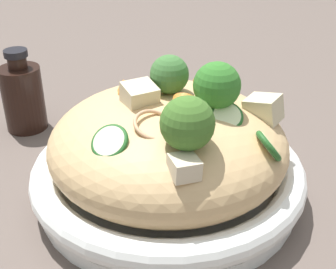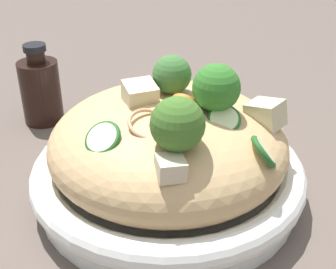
{
  "view_description": "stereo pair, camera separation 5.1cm",
  "coord_description": "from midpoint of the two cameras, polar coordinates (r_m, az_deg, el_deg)",
  "views": [
    {
      "loc": [
        -0.43,
        0.13,
        0.33
      ],
      "look_at": [
        0.0,
        0.0,
        0.08
      ],
      "focal_mm": 49.19,
      "sensor_mm": 36.0,
      "label": 1
    },
    {
      "loc": [
        -0.44,
        0.08,
        0.33
      ],
      "look_at": [
        0.0,
        0.0,
        0.08
      ],
      "focal_mm": 49.19,
      "sensor_mm": 36.0,
      "label": 2
    }
  ],
  "objects": [
    {
      "name": "broccoli_florets",
      "position": [
        0.46,
        6.06,
        4.39
      ],
      "size": [
        0.17,
        0.12,
        0.06
      ],
      "color": "#93B675",
      "rests_on": "serving_bowl"
    },
    {
      "name": "carrot_coins",
      "position": [
        0.49,
        4.49,
        3.71
      ],
      "size": [
        0.16,
        0.13,
        0.04
      ],
      "color": "orange",
      "rests_on": "serving_bowl"
    },
    {
      "name": "ground_plane",
      "position": [
        0.56,
        2.66,
        -7.29
      ],
      "size": [
        3.0,
        3.0,
        0.0
      ],
      "primitive_type": "plane",
      "color": "brown"
    },
    {
      "name": "noodle_heap",
      "position": [
        0.52,
        2.82,
        -1.09
      ],
      "size": [
        0.27,
        0.27,
        0.12
      ],
      "color": "tan",
      "rests_on": "serving_bowl"
    },
    {
      "name": "chicken_chunks",
      "position": [
        0.48,
        7.18,
        2.43
      ],
      "size": [
        0.15,
        0.18,
        0.05
      ],
      "color": "beige",
      "rests_on": "serving_bowl"
    },
    {
      "name": "soy_sauce_bottle",
      "position": [
        0.71,
        -13.54,
        5.38
      ],
      "size": [
        0.06,
        0.06,
        0.12
      ],
      "color": "black",
      "rests_on": "ground_plane"
    },
    {
      "name": "zucchini_slices",
      "position": [
        0.46,
        6.6,
        0.41
      ],
      "size": [
        0.1,
        0.19,
        0.05
      ],
      "color": "beige",
      "rests_on": "serving_bowl"
    },
    {
      "name": "serving_bowl",
      "position": [
        0.54,
        2.72,
        -5.14
      ],
      "size": [
        0.32,
        0.32,
        0.05
      ],
      "color": "white",
      "rests_on": "ground_plane"
    }
  ]
}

